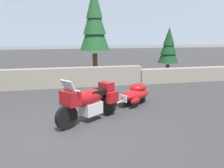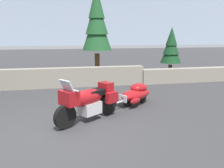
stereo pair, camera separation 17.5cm
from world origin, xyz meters
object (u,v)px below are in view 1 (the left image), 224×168
object	(u,v)px
car_shaped_trailer	(135,93)
pine_tree_tall	(94,21)
pine_tree_secondary	(169,47)
touring_motorcycle	(89,100)

from	to	relation	value
car_shaped_trailer	pine_tree_tall	size ratio (longest dim) A/B	0.39
pine_tree_tall	pine_tree_secondary	size ratio (longest dim) A/B	1.75
car_shaped_trailer	pine_tree_secondary	size ratio (longest dim) A/B	0.68
car_shaped_trailer	pine_tree_secondary	bearing A→B (deg)	51.41
car_shaped_trailer	pine_tree_tall	world-z (taller)	pine_tree_tall
touring_motorcycle	car_shaped_trailer	xyz separation A→B (m)	(1.86, 1.29, -0.21)
car_shaped_trailer	pine_tree_tall	distance (m)	5.84
touring_motorcycle	car_shaped_trailer	bearing A→B (deg)	34.73
touring_motorcycle	pine_tree_tall	distance (m)	6.97
touring_motorcycle	car_shaped_trailer	distance (m)	2.28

